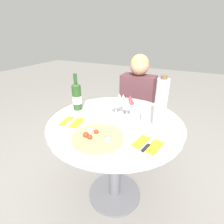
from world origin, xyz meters
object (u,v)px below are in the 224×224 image
at_px(chair_behind_diner, 138,116).
at_px(tall_carafe, 161,104).
at_px(wine_bottle, 77,96).
at_px(dining_table, 115,138).
at_px(pizza_large, 97,137).
at_px(seated_diner, 135,112).

xyz_separation_m(chair_behind_diner, tall_carafe, (0.38, -0.77, 0.52)).
distance_m(wine_bottle, tall_carafe, 0.69).
relative_size(dining_table, wine_bottle, 3.28).
bearing_deg(tall_carafe, pizza_large, -133.36).
xyz_separation_m(dining_table, tall_carafe, (0.31, 0.06, 0.33)).
height_order(wine_bottle, tall_carafe, tall_carafe).
bearing_deg(seated_diner, pizza_large, 94.38).
bearing_deg(seated_diner, chair_behind_diner, -90.00).
relative_size(pizza_large, tall_carafe, 0.89).
distance_m(dining_table, tall_carafe, 0.45).
bearing_deg(chair_behind_diner, wine_bottle, 68.71).
relative_size(dining_table, seated_diner, 0.86).
relative_size(chair_behind_diner, seated_diner, 0.76).
bearing_deg(dining_table, seated_diner, 96.06).
xyz_separation_m(wine_bottle, tall_carafe, (0.68, 0.01, 0.06)).
distance_m(pizza_large, tall_carafe, 0.47).
height_order(seated_diner, wine_bottle, seated_diner).
height_order(chair_behind_diner, wine_bottle, wine_bottle).
xyz_separation_m(dining_table, pizza_large, (-0.00, -0.26, 0.17)).
relative_size(dining_table, tall_carafe, 2.77).
bearing_deg(pizza_large, tall_carafe, 46.64).
xyz_separation_m(pizza_large, wine_bottle, (-0.38, 0.32, 0.10)).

